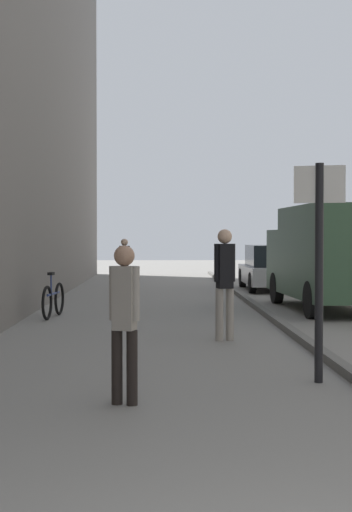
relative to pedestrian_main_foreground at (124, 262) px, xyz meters
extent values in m
plane|color=gray|center=(1.82, -8.55, -0.96)|extent=(80.00, 80.00, 0.00)
cube|color=#615F5B|center=(3.40, -8.55, -0.90)|extent=(0.16, 40.00, 0.12)
cylinder|color=brown|center=(-0.08, -0.02, -0.57)|extent=(0.12, 0.12, 0.78)
cylinder|color=brown|center=(0.08, 0.02, -0.57)|extent=(0.12, 0.12, 0.78)
cube|color=black|center=(0.00, 0.00, 0.15)|extent=(0.25, 0.23, 0.67)
cylinder|color=black|center=(-0.12, -0.03, 0.20)|extent=(0.09, 0.09, 0.57)
cylinder|color=black|center=(0.12, 0.03, 0.20)|extent=(0.09, 0.09, 0.57)
sphere|color=tan|center=(0.00, 0.00, 0.59)|extent=(0.22, 0.22, 0.22)
cylinder|color=gray|center=(2.06, -10.68, -0.52)|extent=(0.13, 0.13, 0.87)
cylinder|color=gray|center=(2.24, -10.63, -0.52)|extent=(0.13, 0.13, 0.87)
cube|color=black|center=(2.15, -10.65, 0.28)|extent=(0.29, 0.26, 0.74)
cylinder|color=black|center=(2.02, -10.69, 0.34)|extent=(0.10, 0.10, 0.63)
cylinder|color=black|center=(2.28, -10.62, 0.34)|extent=(0.10, 0.10, 0.63)
sphere|color=tan|center=(2.15, -10.65, 0.77)|extent=(0.24, 0.24, 0.24)
cylinder|color=black|center=(0.62, -15.35, -0.57)|extent=(0.12, 0.12, 0.77)
cylinder|color=black|center=(0.78, -15.40, -0.57)|extent=(0.12, 0.12, 0.77)
cube|color=gray|center=(0.70, -15.37, 0.14)|extent=(0.26, 0.24, 0.66)
cylinder|color=gray|center=(0.59, -15.34, 0.19)|extent=(0.09, 0.09, 0.56)
cylinder|color=gray|center=(0.81, -15.41, 0.19)|extent=(0.09, 0.09, 0.56)
sphere|color=#9E755B|center=(0.70, -15.37, 0.58)|extent=(0.21, 0.21, 0.21)
cube|color=#335138|center=(5.09, -6.19, 0.42)|extent=(2.10, 3.84, 2.08)
cube|color=#335138|center=(4.96, -3.59, 0.16)|extent=(2.00, 1.55, 1.56)
cube|color=black|center=(4.94, -3.07, 0.50)|extent=(1.62, 0.12, 0.69)
cylinder|color=black|center=(4.11, -3.77, -0.56)|extent=(0.26, 0.81, 0.80)
cylinder|color=black|center=(5.84, -3.69, -0.56)|extent=(0.26, 0.81, 0.80)
cylinder|color=black|center=(4.27, -7.41, -0.56)|extent=(0.26, 0.81, 0.80)
cube|color=#B7B7BC|center=(4.74, 1.11, -0.47)|extent=(1.83, 4.21, 0.55)
cube|color=black|center=(4.74, 1.11, 0.15)|extent=(1.53, 2.53, 0.68)
cylinder|color=black|center=(3.93, 2.54, -0.64)|extent=(0.20, 0.64, 0.64)
cylinder|color=black|center=(5.57, 2.53, -0.64)|extent=(0.20, 0.64, 0.64)
cylinder|color=black|center=(3.91, -0.31, -0.64)|extent=(0.20, 0.64, 0.64)
cylinder|color=black|center=(5.55, -0.32, -0.64)|extent=(0.20, 0.64, 0.64)
cylinder|color=black|center=(2.95, -14.25, 0.34)|extent=(0.10, 0.10, 2.60)
cube|color=white|center=(2.95, -14.25, 1.39)|extent=(0.59, 0.18, 0.44)
torus|color=black|center=(-1.14, -6.52, -0.60)|extent=(0.14, 0.72, 0.72)
torus|color=black|center=(-1.25, -7.56, -0.60)|extent=(0.14, 0.72, 0.72)
cylinder|color=navy|center=(-1.20, -7.04, -0.45)|extent=(0.15, 0.94, 0.05)
cylinder|color=navy|center=(-1.22, -7.23, -0.23)|extent=(0.04, 0.04, 0.40)
cube|color=black|center=(-1.22, -7.23, -0.01)|extent=(0.13, 0.25, 0.06)
camera|label=1|loc=(1.05, -23.06, 0.78)|focal=52.64mm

